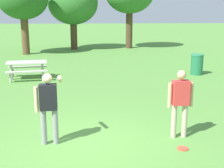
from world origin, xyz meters
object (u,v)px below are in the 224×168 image
person_thrower (180,100)px  person_catcher (49,103)px  frisbee (183,149)px  tree_broad_center (73,4)px  picnic_table_near (27,66)px  trash_can_further_along (197,64)px

person_thrower → person_catcher: (-3.03, -0.17, 0.02)m
person_catcher → frisbee: 3.14m
tree_broad_center → frisbee: bearing=-79.2°
frisbee → picnic_table_near: size_ratio=0.13×
person_catcher → frisbee: person_catcher is taller
person_catcher → picnic_table_near: 7.13m
trash_can_further_along → person_thrower: bearing=-111.5°
picnic_table_near → person_thrower: bearing=-53.8°
frisbee → picnic_table_near: (-4.83, 7.35, 0.55)m
person_catcher → frisbee: bearing=-9.3°
frisbee → person_thrower: bearing=83.1°
person_thrower → picnic_table_near: 8.31m
frisbee → tree_broad_center: 18.21m
trash_can_further_along → tree_broad_center: size_ratio=0.19×
person_catcher → frisbee: (2.95, -0.48, -0.95)m
trash_can_further_along → tree_broad_center: (-6.25, 9.74, 2.89)m
frisbee → trash_can_further_along: (2.90, 7.84, 0.47)m
person_thrower → frisbee: 1.14m
person_catcher → picnic_table_near: size_ratio=0.86×
frisbee → person_catcher: bearing=170.7°
person_thrower → tree_broad_center: tree_broad_center is taller
picnic_table_near → tree_broad_center: bearing=81.8°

